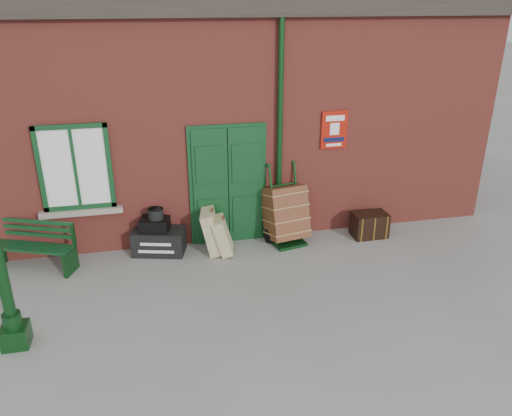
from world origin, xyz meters
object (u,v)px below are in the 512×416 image
object	(u,v)px
houdini_trunk	(159,241)
porter_trolley	(286,213)
dark_trunk	(369,225)
bench	(34,245)

from	to	relation	value
houdini_trunk	porter_trolley	size ratio (longest dim) A/B	0.62
porter_trolley	dark_trunk	bearing A→B (deg)	-16.59
bench	porter_trolley	world-z (taller)	porter_trolley
bench	houdini_trunk	xyz separation A→B (m)	(2.08, 0.09, -0.21)
bench	porter_trolley	bearing A→B (deg)	23.05
porter_trolley	houdini_trunk	bearing A→B (deg)	168.00
bench	houdini_trunk	world-z (taller)	bench
bench	porter_trolley	xyz separation A→B (m)	(4.44, 0.06, 0.14)
houdini_trunk	dark_trunk	world-z (taller)	dark_trunk
houdini_trunk	porter_trolley	xyz separation A→B (m)	(2.36, -0.03, 0.34)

